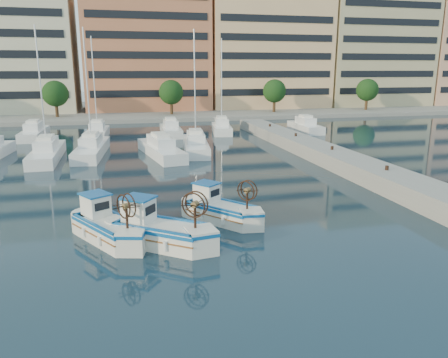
% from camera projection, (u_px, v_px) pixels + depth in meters
% --- Properties ---
extents(ground, '(300.00, 300.00, 0.00)m').
position_uv_depth(ground, '(221.00, 234.00, 21.43)').
color(ground, '#1A3244').
rests_on(ground, ground).
extents(quay, '(3.00, 60.00, 1.20)m').
position_uv_depth(quay, '(370.00, 172.00, 31.77)').
color(quay, gray).
rests_on(quay, ground).
extents(waterfront, '(180.00, 40.00, 25.60)m').
position_uv_depth(waterfront, '(190.00, 52.00, 82.14)').
color(waterfront, gray).
rests_on(waterfront, ground).
extents(yacht_marina, '(37.94, 23.78, 11.50)m').
position_uv_depth(yacht_marina, '(136.00, 140.00, 46.50)').
color(yacht_marina, white).
rests_on(yacht_marina, ground).
extents(fishing_boat_a, '(3.54, 4.36, 2.65)m').
position_uv_depth(fishing_boat_a, '(107.00, 225.00, 20.56)').
color(fishing_boat_a, silver).
rests_on(fishing_boat_a, ground).
extents(fishing_boat_b, '(4.47, 4.01, 2.78)m').
position_uv_depth(fishing_boat_b, '(158.00, 229.00, 19.92)').
color(fishing_boat_b, silver).
rests_on(fishing_boat_b, ground).
extents(fishing_boat_c, '(3.68, 4.01, 2.51)m').
position_uv_depth(fishing_boat_c, '(220.00, 209.00, 23.13)').
color(fishing_boat_c, silver).
rests_on(fishing_boat_c, ground).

